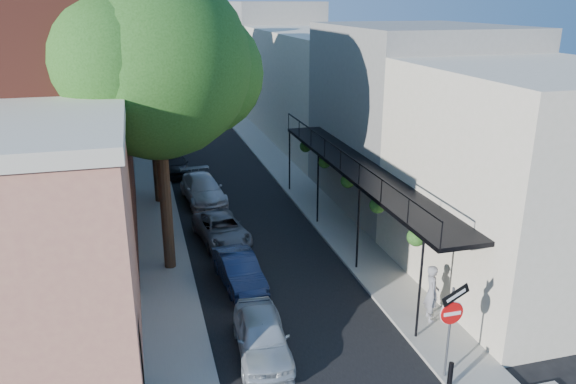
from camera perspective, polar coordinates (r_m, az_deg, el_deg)
road_surface at (r=42.11m, az=-8.57°, el=4.80°), size 6.00×64.00×0.01m
sidewalk_left at (r=41.85m, az=-14.02°, el=4.43°), size 2.00×64.00×0.12m
sidewalk_right at (r=42.71m, az=-3.22°, el=5.26°), size 2.00×64.00×0.12m
buildings_left at (r=40.00m, az=-22.23°, el=10.10°), size 10.10×59.10×12.00m
buildings_right at (r=42.72m, az=3.51°, el=11.21°), size 9.80×55.00×10.00m
sign_post at (r=16.11m, az=16.28°, el=-12.06°), size 0.89×0.17×2.99m
bollard at (r=16.53m, az=16.16°, el=-17.47°), size 0.14×0.14×0.80m
oak_near at (r=21.03m, az=-12.14°, el=12.38°), size 7.48×6.80×11.42m
oak_mid at (r=29.03m, az=-13.17°, el=12.37°), size 6.60×6.00×10.20m
oak_far at (r=37.95m, az=-13.88°, el=15.58°), size 7.70×7.00×11.90m
parked_car_a at (r=17.27m, az=-2.67°, el=-14.39°), size 1.81×3.89×1.29m
parked_car_b at (r=21.16m, az=-5.01°, el=-7.91°), size 1.60×3.73×1.19m
parked_car_c at (r=24.91m, az=-6.75°, el=-3.78°), size 2.42×4.30×1.14m
parked_car_d at (r=29.95m, az=-8.64°, el=0.29°), size 2.25×4.75×1.34m
parked_car_e at (r=34.92m, az=-11.42°, el=2.79°), size 1.66×3.85×1.30m
parked_car_f at (r=40.16m, az=-12.00°, el=4.72°), size 1.20×3.39×1.11m
parked_car_g at (r=44.25m, az=-12.37°, el=6.07°), size 2.30×4.56×1.24m
pedestrian at (r=19.14m, az=14.40°, el=-9.90°), size 0.61×0.79×1.94m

